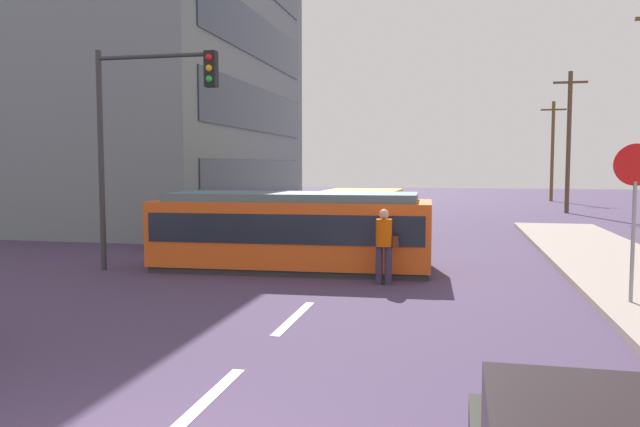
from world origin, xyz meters
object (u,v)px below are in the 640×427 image
(streetcar_tram, at_px, (293,230))
(traffic_light_mast, at_px, (144,116))
(utility_pole_far, at_px, (569,139))
(utility_pole_distant, at_px, (552,149))
(stop_sign, at_px, (635,189))
(city_bus, at_px, (358,213))
(pedestrian_crossing, at_px, (384,242))
(parked_sedan_mid, at_px, (203,226))

(streetcar_tram, xyz_separation_m, traffic_light_mast, (-3.42, -1.21, 2.81))
(utility_pole_far, height_order, utility_pole_distant, utility_pole_far)
(traffic_light_mast, distance_m, utility_pole_distant, 37.40)
(stop_sign, height_order, utility_pole_far, utility_pole_far)
(utility_pole_far, bearing_deg, streetcar_tram, -115.27)
(utility_pole_far, bearing_deg, city_bus, -120.87)
(city_bus, xyz_separation_m, pedestrian_crossing, (1.73, -7.37, -0.06))
(pedestrian_crossing, distance_m, utility_pole_distant, 36.05)
(pedestrian_crossing, distance_m, stop_sign, 5.05)
(city_bus, distance_m, traffic_light_mast, 8.61)
(utility_pole_distant, bearing_deg, stop_sign, -95.90)
(stop_sign, bearing_deg, parked_sedan_mid, 148.22)
(utility_pole_far, relative_size, utility_pole_distant, 1.06)
(city_bus, height_order, parked_sedan_mid, city_bus)
(parked_sedan_mid, height_order, stop_sign, stop_sign)
(stop_sign, bearing_deg, traffic_light_mast, 170.21)
(streetcar_tram, relative_size, city_bus, 1.36)
(stop_sign, bearing_deg, utility_pole_far, 83.27)
(streetcar_tram, bearing_deg, parked_sedan_mid, 136.08)
(city_bus, bearing_deg, traffic_light_mast, -120.99)
(streetcar_tram, height_order, stop_sign, stop_sign)
(streetcar_tram, distance_m, traffic_light_mast, 4.59)
(pedestrian_crossing, bearing_deg, stop_sign, -17.03)
(pedestrian_crossing, relative_size, traffic_light_mast, 0.31)
(parked_sedan_mid, bearing_deg, stop_sign, -31.78)
(traffic_light_mast, bearing_deg, utility_pole_distant, 67.43)
(streetcar_tram, bearing_deg, utility_pole_distant, 71.84)
(traffic_light_mast, bearing_deg, parked_sedan_mid, 97.69)
(streetcar_tram, distance_m, city_bus, 5.82)
(parked_sedan_mid, distance_m, utility_pole_distant, 33.15)
(stop_sign, relative_size, utility_pole_far, 0.37)
(pedestrian_crossing, bearing_deg, utility_pole_far, 71.74)
(pedestrian_crossing, relative_size, utility_pole_distant, 0.23)
(pedestrian_crossing, distance_m, parked_sedan_mid, 8.65)
(utility_pole_far, bearing_deg, parked_sedan_mid, -129.27)
(streetcar_tram, bearing_deg, traffic_light_mast, -160.57)
(parked_sedan_mid, relative_size, traffic_light_mast, 0.76)
(traffic_light_mast, bearing_deg, stop_sign, -9.79)
(utility_pole_distant, bearing_deg, traffic_light_mast, -112.57)
(parked_sedan_mid, xyz_separation_m, utility_pole_far, (14.16, 17.32, 3.44))
(city_bus, bearing_deg, utility_pole_distant, 69.76)
(parked_sedan_mid, bearing_deg, traffic_light_mast, -82.31)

